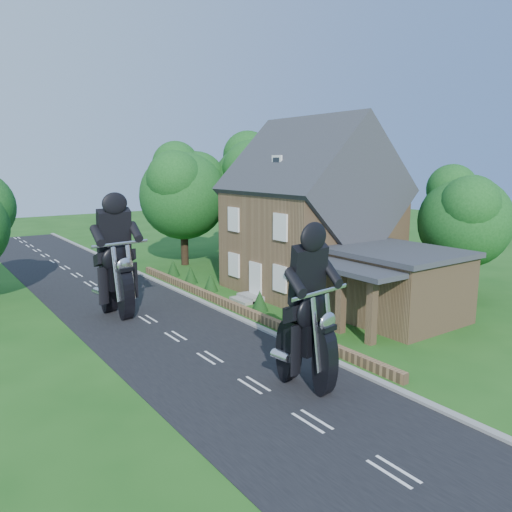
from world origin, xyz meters
TOP-DOWN VIEW (x-y plane):
  - ground at (0.00, 0.00)m, footprint 120.00×120.00m
  - road at (0.00, 0.00)m, footprint 7.00×80.00m
  - kerb at (3.65, 0.00)m, footprint 0.30×80.00m
  - garden_wall at (4.30, 5.00)m, footprint 0.30×22.00m
  - house at (10.49, 6.00)m, footprint 9.54×8.64m
  - annex at (9.87, -0.80)m, footprint 7.05×5.94m
  - tree_annex_side at (17.13, 0.10)m, footprint 5.64×5.20m
  - tree_house_right at (16.65, 8.62)m, footprint 6.51×6.00m
  - tree_behind_house at (14.18, 16.14)m, footprint 7.81×7.20m
  - tree_behind_left at (8.16, 17.13)m, footprint 6.94×6.40m
  - shrub_a at (5.30, -1.00)m, footprint 0.90×0.90m
  - shrub_b at (5.30, 1.50)m, footprint 0.90×0.90m
  - shrub_c at (5.30, 4.00)m, footprint 0.90×0.90m
  - shrub_d at (5.30, 9.00)m, footprint 0.90×0.90m
  - shrub_e at (5.30, 11.50)m, footprint 0.90×0.90m
  - shrub_f at (5.30, 14.00)m, footprint 0.90×0.90m
  - motorcycle_lead at (1.35, -4.17)m, footprint 0.72×1.87m
  - motorcycle_follow at (-0.97, 7.40)m, footprint 0.78×2.03m

SIDE VIEW (x-z plane):
  - ground at x=0.00m, z-range 0.00..0.00m
  - road at x=0.00m, z-range 0.00..0.02m
  - kerb at x=3.65m, z-range 0.00..0.12m
  - garden_wall at x=4.30m, z-range 0.00..0.40m
  - shrub_a at x=5.30m, z-range 0.00..1.10m
  - shrub_b at x=5.30m, z-range 0.00..1.10m
  - shrub_c at x=5.30m, z-range 0.00..1.10m
  - shrub_d at x=5.30m, z-range 0.00..1.10m
  - shrub_e at x=5.30m, z-range 0.00..1.10m
  - shrub_f at x=5.30m, z-range 0.00..1.10m
  - motorcycle_lead at x=1.35m, z-range 0.00..1.70m
  - motorcycle_follow at x=-0.97m, z-range 0.00..1.84m
  - annex at x=9.87m, z-range 0.05..3.49m
  - house at x=10.49m, z-range -0.78..9.46m
  - tree_annex_side at x=17.13m, z-range 0.95..8.43m
  - tree_house_right at x=16.65m, z-range 0.99..9.39m
  - tree_behind_left at x=8.16m, z-range 1.15..10.31m
  - tree_behind_house at x=14.18m, z-range 1.19..11.27m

